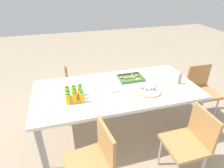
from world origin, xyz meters
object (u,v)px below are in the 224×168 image
juice_bottle_3 (68,95)px  juice_bottle_4 (75,94)px  juice_bottle_0 (68,99)px  cardboard_tube (180,79)px  juice_bottle_6 (67,92)px  party_table (117,92)px  juice_bottle_2 (82,97)px  juice_bottle_8 (80,90)px  chair_far_left (74,80)px  juice_bottle_7 (74,91)px  chair_end (201,88)px  chair_near_left (95,158)px  plate_stack (112,89)px  napkin_stack (155,70)px  juice_bottle_5 (80,94)px  chair_near_right (191,140)px  snack_tray (131,78)px  juice_bottle_1 (75,98)px  fruit_pizza (149,90)px

juice_bottle_3 → juice_bottle_4: size_ratio=0.91×
juice_bottle_0 → cardboard_tube: 1.46m
cardboard_tube → juice_bottle_6: bearing=177.0°
party_table → juice_bottle_2: size_ratio=14.13×
juice_bottle_0 → juice_bottle_8: size_ratio=0.93×
chair_far_left → cardboard_tube: bearing=53.8°
juice_bottle_7 → cardboard_tube: cardboard_tube is taller
chair_end → juice_bottle_3: (-1.97, -0.14, 0.29)m
juice_bottle_4 → cardboard_tube: 1.38m
chair_near_left → plate_stack: chair_near_left is taller
napkin_stack → chair_end: bearing=-26.2°
juice_bottle_5 → plate_stack: size_ratio=0.77×
juice_bottle_2 → juice_bottle_5: (-0.01, 0.07, -0.01)m
juice_bottle_0 → juice_bottle_2: juice_bottle_2 is taller
plate_stack → juice_bottle_7: bearing=-179.3°
chair_near_right → juice_bottle_2: size_ratio=5.64×
chair_far_left → plate_stack: chair_far_left is taller
chair_far_left → juice_bottle_0: size_ratio=6.06×
juice_bottle_5 → juice_bottle_6: size_ratio=0.93×
party_table → chair_end: 1.36m
juice_bottle_3 → juice_bottle_8: juice_bottle_8 is taller
snack_tray → plate_stack: 0.40m
cardboard_tube → juice_bottle_1: bearing=-176.8°
juice_bottle_3 → napkin_stack: size_ratio=0.91×
juice_bottle_5 → fruit_pizza: 0.84m
juice_bottle_0 → juice_bottle_5: (0.15, 0.06, -0.00)m
chair_near_left → snack_tray: chair_near_left is taller
chair_far_left → juice_bottle_2: (0.01, -1.00, 0.29)m
chair_near_right → juice_bottle_8: size_ratio=5.61×
chair_end → party_table: bearing=2.7°
chair_near_right → juice_bottle_3: (-1.17, 0.73, 0.29)m
chair_near_right → chair_end: size_ratio=1.00×
chair_near_right → chair_end: bearing=-43.3°
fruit_pizza → plate_stack: fruit_pizza is taller
juice_bottle_4 → fruit_pizza: bearing=-4.1°
chair_near_right → juice_bottle_0: juice_bottle_0 is taller
juice_bottle_1 → fruit_pizza: 0.91m
juice_bottle_5 → cardboard_tube: cardboard_tube is taller
juice_bottle_0 → juice_bottle_6: 0.15m
juice_bottle_1 → fruit_pizza: bearing=0.5°
juice_bottle_2 → juice_bottle_6: (-0.15, 0.16, -0.00)m
juice_bottle_8 → plate_stack: (0.40, 0.01, -0.06)m
chair_far_left → juice_bottle_8: 0.90m
juice_bottle_5 → snack_tray: 0.80m
juice_bottle_5 → juice_bottle_8: bearing=85.7°
chair_near_right → juice_bottle_7: 1.39m
chair_near_right → chair_far_left: bearing=31.1°
juice_bottle_0 → fruit_pizza: (0.98, 0.00, -0.05)m
juice_bottle_4 → juice_bottle_5: juice_bottle_4 is taller
napkin_stack → cardboard_tube: size_ratio=1.02×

